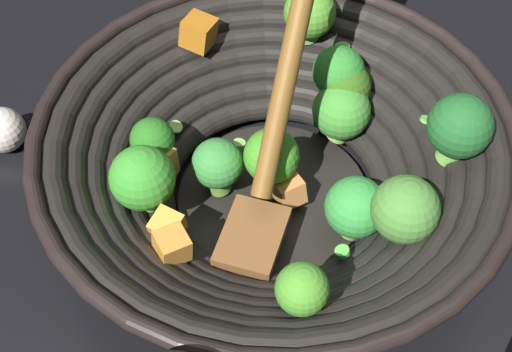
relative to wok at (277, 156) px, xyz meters
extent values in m
plane|color=black|center=(0.00, 0.00, -0.07)|extent=(4.00, 4.00, 0.00)
cylinder|color=black|center=(0.00, 0.00, -0.06)|extent=(0.18, 0.18, 0.01)
torus|color=black|center=(0.00, 0.00, -0.05)|extent=(0.23, 0.23, 0.02)
torus|color=black|center=(0.00, 0.00, -0.03)|extent=(0.26, 0.26, 0.02)
torus|color=black|center=(0.00, 0.00, -0.02)|extent=(0.28, 0.28, 0.02)
torus|color=black|center=(0.00, 0.00, -0.01)|extent=(0.31, 0.31, 0.02)
torus|color=black|center=(0.00, 0.00, 0.00)|extent=(0.34, 0.34, 0.02)
torus|color=black|center=(0.00, 0.00, 0.01)|extent=(0.37, 0.37, 0.02)
torus|color=black|center=(0.00, 0.00, 0.02)|extent=(0.40, 0.40, 0.02)
torus|color=black|center=(0.00, 0.00, 0.03)|extent=(0.41, 0.41, 0.01)
cylinder|color=#64A144|center=(-0.05, 0.09, -0.02)|extent=(0.02, 0.02, 0.01)
sphere|color=#336217|center=(-0.05, 0.09, 0.00)|extent=(0.05, 0.05, 0.05)
cylinder|color=olive|center=(-0.03, -0.05, -0.04)|extent=(0.03, 0.03, 0.02)
sphere|color=#3A8A3C|center=(-0.03, -0.05, -0.02)|extent=(0.05, 0.05, 0.05)
cylinder|color=#68B33C|center=(0.10, 0.06, -0.02)|extent=(0.03, 0.03, 0.01)
sphere|color=#498736|center=(0.10, 0.06, 0.01)|extent=(0.06, 0.06, 0.06)
cylinder|color=#6AA83A|center=(-0.01, 0.00, -0.03)|extent=(0.03, 0.03, 0.01)
sphere|color=#439927|center=(-0.01, 0.00, 0.00)|extent=(0.05, 0.05, 0.05)
cylinder|color=#7CAC4A|center=(-0.03, 0.08, -0.04)|extent=(0.03, 0.03, 0.02)
sphere|color=#409332|center=(-0.03, 0.08, -0.01)|extent=(0.06, 0.06, 0.06)
cylinder|color=#5D8C40|center=(0.07, 0.04, -0.05)|extent=(0.02, 0.02, 0.02)
sphere|color=green|center=(0.07, 0.04, -0.02)|extent=(0.05, 0.05, 0.05)
cylinder|color=olive|center=(0.14, -0.05, 0.01)|extent=(0.02, 0.02, 0.02)
sphere|color=#4C992C|center=(0.14, -0.05, 0.03)|extent=(0.04, 0.04, 0.04)
cylinder|color=#74B65B|center=(-0.12, 0.09, 0.01)|extent=(0.03, 0.03, 0.02)
sphere|color=#549E2D|center=(-0.12, 0.09, 0.04)|extent=(0.05, 0.05, 0.05)
cylinder|color=#6FA352|center=(-0.02, -0.12, -0.02)|extent=(0.04, 0.04, 0.02)
sphere|color=green|center=(-0.02, -0.12, 0.01)|extent=(0.06, 0.06, 0.06)
cylinder|color=#75C348|center=(0.07, 0.13, 0.01)|extent=(0.03, 0.03, 0.02)
sphere|color=#205F28|center=(0.07, 0.13, 0.04)|extent=(0.05, 0.05, 0.05)
cylinder|color=#70AC3B|center=(-0.06, 0.09, -0.02)|extent=(0.02, 0.02, 0.02)
sphere|color=#30862E|center=(-0.06, 0.09, 0.01)|extent=(0.05, 0.05, 0.05)
cylinder|color=#5EA03D|center=(-0.07, -0.09, -0.03)|extent=(0.02, 0.02, 0.02)
sphere|color=#286F1E|center=(-0.07, -0.09, 0.00)|extent=(0.04, 0.04, 0.04)
cube|color=#E38E49|center=(0.01, 0.01, -0.03)|extent=(0.03, 0.03, 0.03)
cube|color=#C16F1D|center=(-0.15, -0.01, 0.02)|extent=(0.04, 0.04, 0.03)
cube|color=gold|center=(0.02, -0.11, -0.01)|extent=(0.04, 0.03, 0.03)
cube|color=gold|center=(-0.02, -0.12, -0.02)|extent=(0.02, 0.03, 0.03)
cube|color=orange|center=(0.04, -0.12, 0.00)|extent=(0.03, 0.03, 0.03)
cube|color=#C4883C|center=(-0.05, -0.09, -0.02)|extent=(0.04, 0.04, 0.03)
cylinder|color=#56B247|center=(0.10, 0.01, -0.02)|extent=(0.02, 0.02, 0.01)
cylinder|color=#99D166|center=(-0.09, -0.06, -0.02)|extent=(0.02, 0.02, 0.01)
cylinder|color=#99D166|center=(-0.02, -0.05, -0.04)|extent=(0.02, 0.02, 0.01)
cylinder|color=#99D166|center=(-0.04, -0.02, -0.02)|extent=(0.02, 0.02, 0.01)
cylinder|color=#6BC651|center=(-0.09, 0.11, 0.01)|extent=(0.02, 0.02, 0.01)
cylinder|color=#99D166|center=(-0.11, 0.10, 0.02)|extent=(0.01, 0.01, 0.01)
cylinder|color=#99D166|center=(-0.02, -0.04, -0.02)|extent=(0.02, 0.02, 0.01)
cylinder|color=#6BC651|center=(0.03, 0.13, 0.01)|extent=(0.01, 0.01, 0.01)
cylinder|color=#99D166|center=(0.07, 0.04, -0.04)|extent=(0.02, 0.02, 0.01)
cube|color=brown|center=(0.05, -0.05, -0.03)|extent=(0.09, 0.08, 0.01)
cylinder|color=brown|center=(-0.04, 0.04, 0.10)|extent=(0.17, 0.16, 0.22)
sphere|color=silver|center=(-0.18, -0.21, -0.04)|extent=(0.05, 0.05, 0.05)
camera|label=1|loc=(0.35, -0.19, 0.48)|focal=50.26mm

